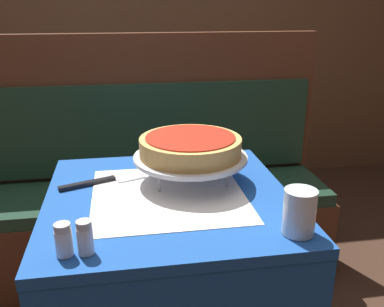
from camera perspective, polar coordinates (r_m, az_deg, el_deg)
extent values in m
cube|color=#194799|center=(1.30, -3.15, -6.14)|extent=(0.73, 0.73, 0.03)
cube|color=white|center=(1.29, -3.16, -5.50)|extent=(0.45, 0.45, 0.00)
cube|color=#194799|center=(1.34, -3.09, -9.36)|extent=(0.72, 0.72, 0.14)
cube|color=#4C331E|center=(1.78, -15.05, -13.32)|extent=(0.05, 0.05, 0.74)
cube|color=#4C331E|center=(1.83, 6.40, -11.83)|extent=(0.05, 0.05, 0.74)
cube|color=#194799|center=(2.69, -13.90, 6.69)|extent=(0.68, 0.68, 0.03)
cube|color=white|center=(2.69, -13.93, 7.02)|extent=(0.42, 0.42, 0.00)
cube|color=#194799|center=(2.71, -13.75, 4.89)|extent=(0.68, 0.68, 0.14)
cube|color=#4C331E|center=(2.55, -20.51, -3.63)|extent=(0.05, 0.05, 0.73)
cube|color=#4C331E|center=(2.50, -6.65, -2.93)|extent=(0.05, 0.05, 0.73)
cube|color=#4C331E|center=(3.12, -18.58, 0.73)|extent=(0.05, 0.05, 0.73)
cube|color=#4C331E|center=(3.08, -7.29, 1.36)|extent=(0.05, 0.05, 0.73)
cube|color=#4C2819|center=(2.19, -6.16, -10.95)|extent=(1.79, 0.47, 0.41)
cube|color=#193323|center=(2.08, -6.39, -5.34)|extent=(1.76, 0.46, 0.06)
cube|color=#4C2819|center=(2.15, -7.10, 6.24)|extent=(1.79, 0.06, 0.71)
cube|color=#193323|center=(2.14, -6.93, 3.23)|extent=(1.72, 0.02, 0.45)
cube|color=brown|center=(3.14, -7.58, 17.25)|extent=(6.00, 0.04, 2.40)
cylinder|color=#ADADB2|center=(1.48, -0.97, -0.60)|extent=(0.01, 0.01, 0.07)
cylinder|color=#ADADB2|center=(1.30, -4.39, -3.59)|extent=(0.01, 0.01, 0.07)
cylinder|color=#ADADB2|center=(1.33, 4.72, -3.00)|extent=(0.01, 0.01, 0.07)
cylinder|color=#ADADB2|center=(1.36, -0.21, -1.02)|extent=(0.24, 0.24, 0.01)
cylinder|color=silver|center=(1.35, -0.21, -0.78)|extent=(0.35, 0.35, 0.01)
cylinder|color=silver|center=(1.35, -0.21, -0.46)|extent=(0.36, 0.36, 0.01)
cylinder|color=tan|center=(1.34, -0.21, 0.91)|extent=(0.32, 0.32, 0.06)
cylinder|color=#A82314|center=(1.33, -0.21, 2.14)|extent=(0.28, 0.28, 0.01)
cube|color=#BCBCC1|center=(1.43, -8.51, -3.00)|extent=(0.12, 0.11, 0.00)
cube|color=black|center=(1.39, -13.78, -3.88)|extent=(0.18, 0.08, 0.01)
cylinder|color=silver|center=(1.09, 14.12, -7.55)|extent=(0.08, 0.08, 0.12)
cylinder|color=silver|center=(1.03, -16.71, -11.35)|extent=(0.04, 0.04, 0.06)
cylinder|color=#B7B7BC|center=(1.01, -16.92, -9.42)|extent=(0.04, 0.04, 0.02)
cylinder|color=silver|center=(1.02, -14.03, -11.21)|extent=(0.04, 0.04, 0.06)
cylinder|color=#B7B7BC|center=(1.00, -14.23, -9.19)|extent=(0.04, 0.04, 0.02)
cube|color=black|center=(2.61, -13.11, 7.10)|extent=(0.13, 0.13, 0.03)
cylinder|color=black|center=(2.60, -13.25, 8.88)|extent=(0.01, 0.01, 0.14)
cylinder|color=white|center=(2.64, -13.17, 8.71)|extent=(0.04, 0.04, 0.10)
cylinder|color=#99194C|center=(2.56, -13.27, 8.37)|extent=(0.04, 0.04, 0.10)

